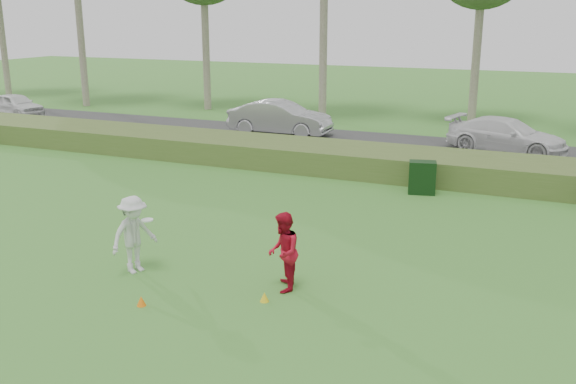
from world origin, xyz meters
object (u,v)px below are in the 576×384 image
at_px(player_red, 283,252).
at_px(car_left, 16,105).
at_px(car_mid, 280,118).
at_px(utility_cabinet, 422,178).
at_px(car_right, 507,136).
at_px(cone_yellow, 264,297).
at_px(cone_orange, 141,301).
at_px(player_white, 134,235).

height_order(player_red, car_left, player_red).
bearing_deg(car_mid, utility_cabinet, -133.28).
bearing_deg(car_left, car_mid, -74.62).
distance_m(car_mid, car_right, 10.59).
relative_size(player_red, cone_yellow, 8.30).
relative_size(car_left, car_mid, 0.77).
distance_m(cone_orange, car_left, 27.78).
xyz_separation_m(player_white, cone_orange, (1.19, -1.46, -0.81)).
height_order(player_white, utility_cabinet, player_white).
bearing_deg(cone_orange, car_left, 140.17).
xyz_separation_m(player_white, cone_yellow, (3.45, -0.29, -0.81)).
height_order(cone_orange, car_left, car_left).
bearing_deg(car_mid, cone_orange, -166.14).
height_order(cone_yellow, utility_cabinet, utility_cabinet).
bearing_deg(player_white, car_mid, 32.72).
height_order(player_white, car_left, player_white).
bearing_deg(utility_cabinet, player_red, -110.58).
bearing_deg(player_red, car_right, 148.78).
xyz_separation_m(car_mid, car_right, (10.59, -0.02, -0.10)).
height_order(player_white, car_right, player_white).
height_order(player_white, player_red, player_white).
relative_size(player_white, car_mid, 0.36).
xyz_separation_m(player_red, car_mid, (-7.41, 16.62, 0.01)).
xyz_separation_m(cone_yellow, car_mid, (-7.28, 17.33, 0.78)).
relative_size(cone_orange, utility_cabinet, 0.19).
xyz_separation_m(cone_yellow, utility_cabinet, (1.29, 9.63, 0.44)).
bearing_deg(car_mid, car_left, 91.20).
xyz_separation_m(player_white, car_mid, (-3.83, 17.05, -0.03)).
xyz_separation_m(cone_orange, car_left, (-21.33, 17.79, 0.61)).
relative_size(player_white, player_red, 1.04).
bearing_deg(car_right, utility_cabinet, 179.35).
xyz_separation_m(player_red, car_left, (-23.71, 15.90, -0.16)).
bearing_deg(car_right, cone_orange, 177.29).
distance_m(player_white, car_mid, 17.47).
bearing_deg(player_red, cone_yellow, -30.23).
distance_m(player_red, cone_yellow, 1.06).
bearing_deg(cone_orange, player_red, 38.43).
bearing_deg(utility_cabinet, cone_yellow, -110.76).
bearing_deg(cone_yellow, utility_cabinet, 82.36).
bearing_deg(cone_yellow, player_white, 175.28).
bearing_deg(cone_yellow, car_left, 144.85).
height_order(player_white, cone_orange, player_white).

